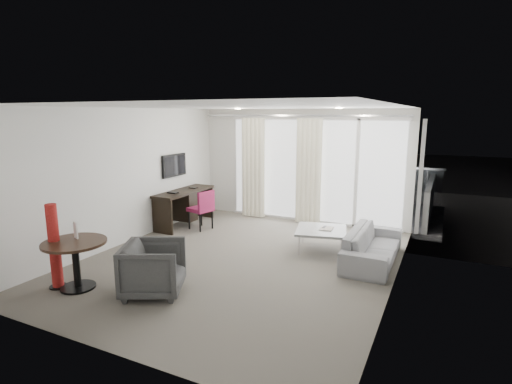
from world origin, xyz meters
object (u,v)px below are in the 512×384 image
at_px(coffee_table, 321,240).
at_px(rattan_chair_b, 389,197).
at_px(desk_chair, 200,210).
at_px(tub_armchair, 154,268).
at_px(rattan_chair_a, 339,200).
at_px(desk, 185,208).
at_px(sofa, 373,246).
at_px(round_table, 76,265).
at_px(red_lamp, 55,246).

distance_m(coffee_table, rattan_chair_b, 3.64).
xyz_separation_m(desk_chair, tub_armchair, (1.21, -2.99, -0.06)).
bearing_deg(coffee_table, rattan_chair_a, 97.76).
relative_size(tub_armchair, rattan_chair_b, 1.01).
height_order(desk, rattan_chair_b, rattan_chair_b).
bearing_deg(tub_armchair, desk_chair, -4.59).
relative_size(desk, rattan_chair_b, 2.09).
xyz_separation_m(desk, sofa, (4.26, -0.50, -0.12)).
bearing_deg(tub_armchair, desk, 2.31).
height_order(coffee_table, sofa, sofa).
bearing_deg(desk_chair, rattan_chair_a, 60.85).
bearing_deg(desk, desk_chair, -14.31).
distance_m(desk_chair, round_table, 3.34).
xyz_separation_m(sofa, rattan_chair_a, (-1.33, 2.87, 0.11)).
bearing_deg(desk_chair, coffee_table, 10.76).
relative_size(desk_chair, round_table, 0.98).
distance_m(red_lamp, rattan_chair_a, 6.50).
relative_size(desk, round_table, 1.91).
bearing_deg(coffee_table, red_lamp, -132.57).
distance_m(red_lamp, coffee_table, 4.42).
height_order(sofa, rattan_chair_a, rattan_chair_a).
relative_size(sofa, rattan_chair_b, 2.36).
relative_size(desk, sofa, 0.89).
height_order(sofa, rattan_chair_b, rattan_chair_b).
height_order(red_lamp, coffee_table, red_lamp).
height_order(round_table, rattan_chair_b, rattan_chair_b).
relative_size(round_table, rattan_chair_a, 1.15).
bearing_deg(desk_chair, sofa, 9.22).
height_order(red_lamp, rattan_chair_b, red_lamp).
relative_size(desk, coffee_table, 1.89).
distance_m(desk_chair, sofa, 3.76).
height_order(round_table, sofa, round_table).
bearing_deg(round_table, tub_armchair, 17.19).
bearing_deg(desk, red_lamp, -84.88).
bearing_deg(rattan_chair_a, sofa, -69.64).
distance_m(desk_chair, rattan_chair_a, 3.48).
height_order(desk, desk_chair, desk_chair).
xyz_separation_m(round_table, sofa, (3.65, 2.97, -0.08)).
height_order(desk_chair, rattan_chair_a, desk_chair).
bearing_deg(tub_armchair, coffee_table, -56.02).
height_order(rattan_chair_a, rattan_chair_b, rattan_chair_b).
relative_size(tub_armchair, sofa, 0.43).
xyz_separation_m(sofa, rattan_chair_b, (-0.24, 3.73, 0.13)).
bearing_deg(desk, coffee_table, -5.71).
bearing_deg(desk_chair, desk, -179.47).
relative_size(desk_chair, rattan_chair_a, 1.13).
bearing_deg(desk_chair, round_table, -73.60).
bearing_deg(rattan_chair_b, round_table, -118.95).
relative_size(red_lamp, tub_armchair, 1.52).
height_order(red_lamp, sofa, red_lamp).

